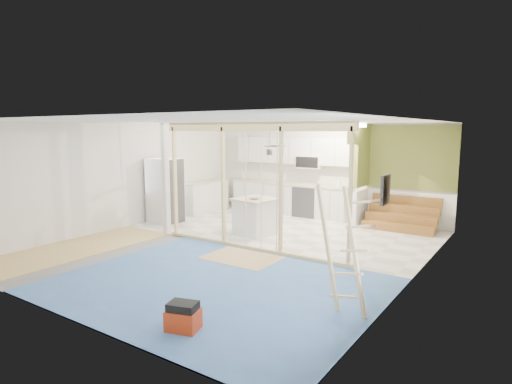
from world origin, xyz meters
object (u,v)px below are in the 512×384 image
Objects in this scene: island at (256,217)px; ladder at (344,250)px; toolbox at (183,317)px; fridge at (165,191)px.

ladder reaches higher than island.
island is 4.92m from toolbox.
ladder is at bearing 31.27° from toolbox.
ladder is at bearing -24.40° from fridge.
toolbox is at bearing -123.06° from ladder.
fridge is 1.00× the size of ladder.
fridge is at bearing 164.84° from ladder.
fridge is at bearing 120.73° from toolbox.
island is at bearing 147.92° from ladder.
ladder reaches higher than toolbox.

